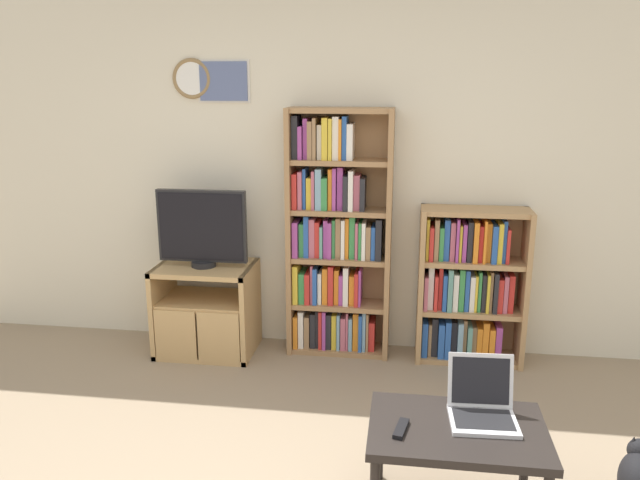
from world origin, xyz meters
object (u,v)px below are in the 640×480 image
Objects in this scene: bookshelf_short at (467,287)px; remote_near_laptop at (401,429)px; television at (202,229)px; laptop at (482,404)px; coffee_table at (457,438)px; cat at (638,476)px; tv_stand at (206,309)px; bookshelf_tall at (335,240)px.

bookshelf_short is 6.81× the size of remote_near_laptop.
television is at bearing -37.24° from remote_near_laptop.
laptop is at bearing -92.58° from bookshelf_short.
coffee_table is at bearing -43.02° from television.
coffee_table is at bearing -149.85° from cat.
television is at bearing -97.80° from tv_stand.
bookshelf_tall is at bearing 153.21° from cat.
laptop is 1.92× the size of remote_near_laptop.
bookshelf_tall reaches higher than coffee_table.
television is 0.58× the size of bookshelf_short.
remote_near_laptop is (-0.44, -1.82, -0.07)m from bookshelf_short.
tv_stand is 0.88× the size of coffee_table.
bookshelf_short is 1.40× the size of coffee_table.
remote_near_laptop is at bearing -74.28° from bookshelf_tall.
bookshelf_short is (0.96, -0.01, -0.32)m from bookshelf_tall.
bookshelf_short is at bearing 4.40° from television.
coffee_table is at bearing -43.07° from tv_stand.
television is 2.27m from remote_near_laptop.
television is 1.20× the size of cat.
bookshelf_tall is at bearing 179.14° from bookshelf_short.
television is 3.93× the size of remote_near_laptop.
tv_stand is 2.35m from coffee_table.
tv_stand is 0.62m from television.
laptop is at bearing -143.61° from remote_near_laptop.
bookshelf_short is 3.55× the size of laptop.
bookshelf_tall is 1.98m from coffee_table.
bookshelf_short reaches higher than laptop.
tv_stand is 2.38m from laptop.
bookshelf_tall is at bearing 115.44° from laptop.
coffee_table is 0.96m from cat.
bookshelf_tall is 1.60× the size of bookshelf_short.
laptop is at bearing 41.77° from coffee_table.
cat is at bearing -154.03° from remote_near_laptop.
coffee_table is 0.20m from laptop.
laptop reaches higher than tv_stand.
cat is (2.61, -1.38, -0.82)m from television.
laptop is at bearing -39.31° from television.
laptop is 0.41m from remote_near_laptop.
bookshelf_tall reaches higher than laptop.
tv_stand is 1.09× the size of television.
cat is at bearing -27.82° from television.
laptop reaches higher than cat.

